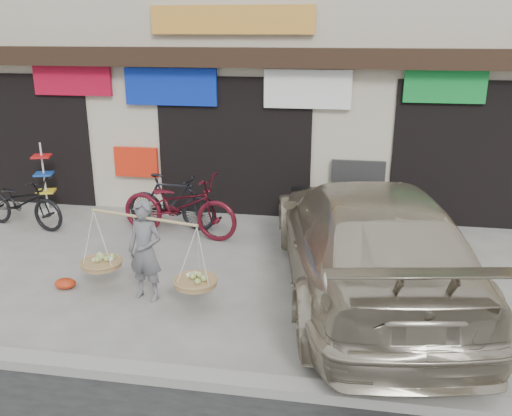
% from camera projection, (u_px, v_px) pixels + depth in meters
% --- Properties ---
extents(ground, '(70.00, 70.00, 0.00)m').
position_uv_depth(ground, '(185.00, 292.00, 7.68)').
color(ground, gray).
rests_on(ground, ground).
extents(kerb, '(70.00, 0.25, 0.12)m').
position_uv_depth(kerb, '(131.00, 371.00, 5.79)').
color(kerb, gray).
rests_on(kerb, ground).
extents(shophouse_block, '(14.00, 6.32, 7.00)m').
position_uv_depth(shophouse_block, '(259.00, 33.00, 12.60)').
color(shophouse_block, beige).
rests_on(shophouse_block, ground).
extents(street_vendor, '(2.04, 0.91, 1.40)m').
position_uv_depth(street_vendor, '(145.00, 255.00, 7.31)').
color(street_vendor, slate).
rests_on(street_vendor, ground).
extents(bike_0, '(1.95, 1.03, 0.97)m').
position_uv_depth(bike_0, '(22.00, 202.00, 10.05)').
color(bike_0, black).
rests_on(bike_0, ground).
extents(bike_1, '(1.76, 0.64, 1.04)m').
position_uv_depth(bike_1, '(172.00, 202.00, 9.97)').
color(bike_1, black).
rests_on(bike_1, ground).
extents(bike_2, '(2.28, 1.09, 1.15)m').
position_uv_depth(bike_2, '(179.00, 205.00, 9.58)').
color(bike_2, '#4E0D18').
rests_on(bike_2, ground).
extents(suv, '(3.19, 5.85, 1.61)m').
position_uv_depth(suv, '(367.00, 239.00, 7.45)').
color(suv, '#B7AB94').
rests_on(suv, ground).
extents(display_rack, '(0.43, 0.43, 1.44)m').
position_uv_depth(display_rack, '(45.00, 185.00, 10.81)').
color(display_rack, silver).
rests_on(display_rack, ground).
extents(red_bag, '(0.31, 0.25, 0.14)m').
position_uv_depth(red_bag, '(65.00, 283.00, 7.77)').
color(red_bag, '#B92F11').
rests_on(red_bag, ground).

